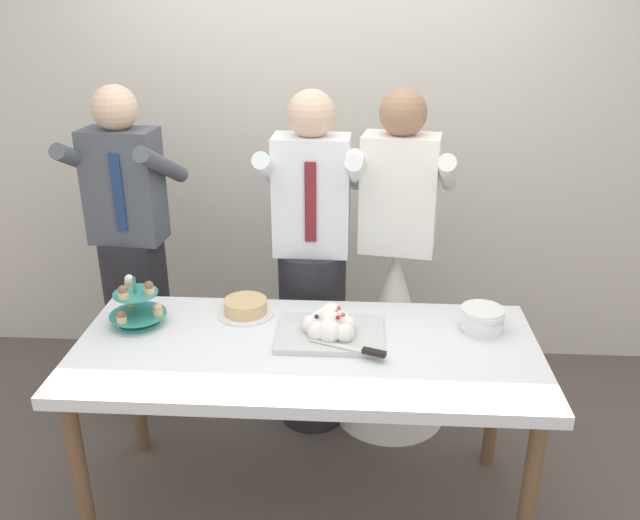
# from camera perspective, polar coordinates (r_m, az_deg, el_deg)

# --- Properties ---
(ground_plane) EXTENTS (8.00, 8.00, 0.00)m
(ground_plane) POSITION_cam_1_polar(r_m,az_deg,el_deg) (3.00, -1.08, -20.47)
(ground_plane) COLOR #564C47
(rear_wall) EXTENTS (5.20, 0.10, 2.90)m
(rear_wall) POSITION_cam_1_polar(r_m,az_deg,el_deg) (3.61, 0.47, 13.12)
(rear_wall) COLOR beige
(rear_wall) RESTS_ON ground_plane
(dessert_table) EXTENTS (1.80, 0.80, 0.78)m
(dessert_table) POSITION_cam_1_polar(r_m,az_deg,el_deg) (2.57, -1.19, -9.00)
(dessert_table) COLOR silver
(dessert_table) RESTS_ON ground_plane
(cupcake_stand) EXTENTS (0.23, 0.23, 0.21)m
(cupcake_stand) POSITION_cam_1_polar(r_m,az_deg,el_deg) (2.75, -15.75, -3.97)
(cupcake_stand) COLOR teal
(cupcake_stand) RESTS_ON dessert_table
(main_cake_tray) EXTENTS (0.43, 0.35, 0.13)m
(main_cake_tray) POSITION_cam_1_polar(r_m,az_deg,el_deg) (2.58, 0.89, -5.89)
(main_cake_tray) COLOR silver
(main_cake_tray) RESTS_ON dessert_table
(plate_stack) EXTENTS (0.18, 0.18, 0.10)m
(plate_stack) POSITION_cam_1_polar(r_m,az_deg,el_deg) (2.70, 14.02, -5.05)
(plate_stack) COLOR white
(plate_stack) RESTS_ON dessert_table
(round_cake) EXTENTS (0.24, 0.24, 0.07)m
(round_cake) POSITION_cam_1_polar(r_m,az_deg,el_deg) (2.77, -6.54, -4.16)
(round_cake) COLOR white
(round_cake) RESTS_ON dessert_table
(person_groom) EXTENTS (0.47, 0.50, 1.66)m
(person_groom) POSITION_cam_1_polar(r_m,az_deg,el_deg) (3.10, -0.70, -2.19)
(person_groom) COLOR #232328
(person_groom) RESTS_ON ground_plane
(person_bride) EXTENTS (0.57, 0.56, 1.66)m
(person_bride) POSITION_cam_1_polar(r_m,az_deg,el_deg) (3.21, 6.46, -4.67)
(person_bride) COLOR white
(person_bride) RESTS_ON ground_plane
(person_guest) EXTENTS (0.49, 0.52, 1.66)m
(person_guest) POSITION_cam_1_polar(r_m,az_deg,el_deg) (3.36, -15.95, -1.04)
(person_guest) COLOR #232328
(person_guest) RESTS_ON ground_plane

